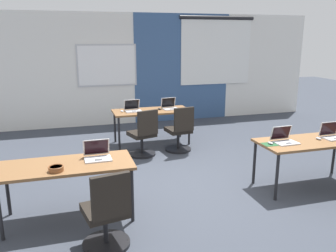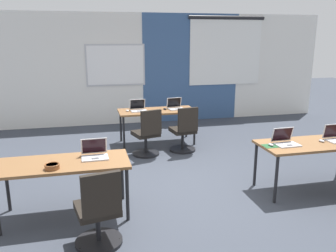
{
  "view_description": "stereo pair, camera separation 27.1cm",
  "coord_description": "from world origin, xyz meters",
  "px_view_note": "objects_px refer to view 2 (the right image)",
  "views": [
    {
      "loc": [
        -1.69,
        -4.75,
        2.22
      ],
      "look_at": [
        -0.27,
        0.08,
        0.92
      ],
      "focal_mm": 37.21,
      "sensor_mm": 36.0,
      "label": 1
    },
    {
      "loc": [
        -1.43,
        -4.82,
        2.22
      ],
      "look_at": [
        -0.27,
        0.08,
        0.92
      ],
      "focal_mm": 37.21,
      "sensor_mm": 36.0,
      "label": 2
    }
  ],
  "objects_px": {
    "desk_far_center": "(157,113)",
    "mouse_near_right_end": "(322,141)",
    "chair_near_left_inner": "(99,215)",
    "snack_bowl": "(52,166)",
    "mouse_near_right_inner": "(271,145)",
    "desk_near_left": "(64,167)",
    "laptop_near_right_end": "(336,137)",
    "laptop_near_left_inner": "(95,154)",
    "chair_far_left": "(147,137)",
    "chair_far_right": "(184,133)",
    "mouse_far_left": "(127,111)",
    "laptop_near_right_inner": "(286,141)",
    "laptop_far_left": "(138,108)",
    "mouse_far_right": "(165,109)",
    "desk_near_right": "(313,147)",
    "laptop_far_right": "(176,107)"
  },
  "relations": [
    {
      "from": "laptop_near_left_inner",
      "to": "snack_bowl",
      "type": "height_order",
      "value": "laptop_near_left_inner"
    },
    {
      "from": "laptop_near_right_end",
      "to": "mouse_near_right_end",
      "type": "relative_size",
      "value": 3.23
    },
    {
      "from": "mouse_near_right_end",
      "to": "mouse_far_left",
      "type": "bearing_deg",
      "value": 131.89
    },
    {
      "from": "laptop_far_left",
      "to": "mouse_far_left",
      "type": "relative_size",
      "value": 3.08
    },
    {
      "from": "laptop_near_left_inner",
      "to": "mouse_near_right_end",
      "type": "height_order",
      "value": "laptop_near_left_inner"
    },
    {
      "from": "laptop_near_right_end",
      "to": "mouse_near_right_inner",
      "type": "relative_size",
      "value": 3.22
    },
    {
      "from": "chair_near_left_inner",
      "to": "laptop_near_left_inner",
      "type": "bearing_deg",
      "value": -101.09
    },
    {
      "from": "desk_near_left",
      "to": "laptop_near_left_inner",
      "type": "bearing_deg",
      "value": 13.77
    },
    {
      "from": "mouse_near_right_end",
      "to": "laptop_far_left",
      "type": "bearing_deg",
      "value": 129.07
    },
    {
      "from": "laptop_far_right",
      "to": "laptop_near_right_inner",
      "type": "relative_size",
      "value": 1.07
    },
    {
      "from": "mouse_near_right_end",
      "to": "chair_near_left_inner",
      "type": "bearing_deg",
      "value": -166.21
    },
    {
      "from": "desk_far_center",
      "to": "laptop_far_left",
      "type": "distance_m",
      "value": 0.41
    },
    {
      "from": "laptop_far_left",
      "to": "desk_near_right",
      "type": "bearing_deg",
      "value": -56.02
    },
    {
      "from": "mouse_near_right_end",
      "to": "snack_bowl",
      "type": "height_order",
      "value": "snack_bowl"
    },
    {
      "from": "desk_near_left",
      "to": "mouse_far_right",
      "type": "xyz_separation_m",
      "value": [
        1.92,
        2.8,
        0.08
      ]
    },
    {
      "from": "desk_near_left",
      "to": "mouse_near_right_end",
      "type": "xyz_separation_m",
      "value": [
        3.64,
        0.0,
        0.08
      ]
    },
    {
      "from": "desk_near_left",
      "to": "laptop_near_right_inner",
      "type": "xyz_separation_m",
      "value": [
        3.06,
        0.02,
        0.11
      ]
    },
    {
      "from": "desk_far_center",
      "to": "mouse_near_right_end",
      "type": "relative_size",
      "value": 15.27
    },
    {
      "from": "laptop_near_right_end",
      "to": "desk_near_right",
      "type": "bearing_deg",
      "value": -178.65
    },
    {
      "from": "laptop_near_left_inner",
      "to": "mouse_near_right_inner",
      "type": "distance_m",
      "value": 2.44
    },
    {
      "from": "desk_near_left",
      "to": "laptop_far_right",
      "type": "xyz_separation_m",
      "value": [
        2.16,
        2.82,
        0.11
      ]
    },
    {
      "from": "desk_far_center",
      "to": "laptop_near_right_inner",
      "type": "relative_size",
      "value": 4.71
    },
    {
      "from": "laptop_near_left_inner",
      "to": "mouse_near_right_end",
      "type": "xyz_separation_m",
      "value": [
        3.26,
        -0.09,
        -0.03
      ]
    },
    {
      "from": "desk_near_left",
      "to": "mouse_far_right",
      "type": "height_order",
      "value": "mouse_far_right"
    },
    {
      "from": "snack_bowl",
      "to": "laptop_far_left",
      "type": "bearing_deg",
      "value": 63.96
    },
    {
      "from": "chair_far_right",
      "to": "mouse_near_right_inner",
      "type": "xyz_separation_m",
      "value": [
        0.67,
        -2.11,
        0.36
      ]
    },
    {
      "from": "chair_near_left_inner",
      "to": "laptop_far_left",
      "type": "bearing_deg",
      "value": -116.03
    },
    {
      "from": "chair_near_left_inner",
      "to": "mouse_far_left",
      "type": "distance_m",
      "value": 3.7
    },
    {
      "from": "desk_near_left",
      "to": "desk_far_center",
      "type": "distance_m",
      "value": 3.3
    },
    {
      "from": "laptop_near_right_end",
      "to": "mouse_far_left",
      "type": "bearing_deg",
      "value": 133.06
    },
    {
      "from": "chair_far_left",
      "to": "mouse_far_right",
      "type": "xyz_separation_m",
      "value": [
        0.52,
        0.76,
        0.36
      ]
    },
    {
      "from": "chair_far_left",
      "to": "chair_far_right",
      "type": "distance_m",
      "value": 0.75
    },
    {
      "from": "mouse_near_right_end",
      "to": "mouse_far_left",
      "type": "xyz_separation_m",
      "value": [
        -2.51,
        2.8,
        0.0
      ]
    },
    {
      "from": "desk_near_left",
      "to": "chair_far_right",
      "type": "relative_size",
      "value": 1.74
    },
    {
      "from": "mouse_near_right_end",
      "to": "chair_far_right",
      "type": "relative_size",
      "value": 0.11
    },
    {
      "from": "laptop_far_left",
      "to": "laptop_near_right_inner",
      "type": "distance_m",
      "value": 3.27
    },
    {
      "from": "laptop_near_right_inner",
      "to": "mouse_near_right_inner",
      "type": "xyz_separation_m",
      "value": [
        -0.24,
        -0.02,
        -0.03
      ]
    },
    {
      "from": "desk_near_right",
      "to": "chair_far_left",
      "type": "height_order",
      "value": "chair_far_left"
    },
    {
      "from": "chair_near_left_inner",
      "to": "snack_bowl",
      "type": "distance_m",
      "value": 0.86
    },
    {
      "from": "mouse_far_left",
      "to": "chair_far_left",
      "type": "xyz_separation_m",
      "value": [
        0.27,
        -0.77,
        -0.36
      ]
    },
    {
      "from": "desk_near_left",
      "to": "desk_near_right",
      "type": "relative_size",
      "value": 1.0
    },
    {
      "from": "desk_near_right",
      "to": "desk_far_center",
      "type": "height_order",
      "value": "same"
    },
    {
      "from": "desk_near_right",
      "to": "mouse_far_right",
      "type": "bearing_deg",
      "value": 119.4
    },
    {
      "from": "mouse_far_left",
      "to": "laptop_near_right_inner",
      "type": "relative_size",
      "value": 0.33
    },
    {
      "from": "desk_near_left",
      "to": "chair_near_left_inner",
      "type": "distance_m",
      "value": 0.93
    },
    {
      "from": "laptop_far_left",
      "to": "chair_far_left",
      "type": "xyz_separation_m",
      "value": [
        0.04,
        -0.78,
        -0.39
      ]
    },
    {
      "from": "desk_near_right",
      "to": "laptop_far_right",
      "type": "xyz_separation_m",
      "value": [
        -1.34,
        2.82,
        0.11
      ]
    },
    {
      "from": "mouse_far_left",
      "to": "chair_far_left",
      "type": "height_order",
      "value": "chair_far_left"
    },
    {
      "from": "mouse_near_right_end",
      "to": "laptop_near_right_inner",
      "type": "relative_size",
      "value": 0.31
    },
    {
      "from": "mouse_near_right_inner",
      "to": "desk_near_left",
      "type": "bearing_deg",
      "value": 179.95
    }
  ]
}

